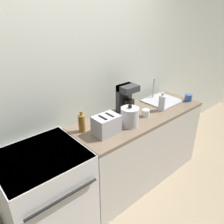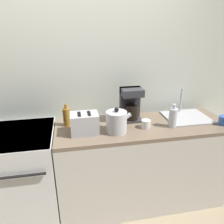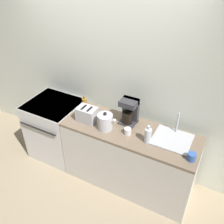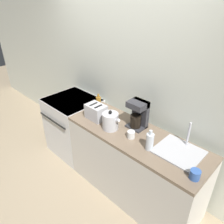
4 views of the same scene
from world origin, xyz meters
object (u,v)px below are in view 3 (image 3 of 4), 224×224
kettle (105,122)px  coffee_maker (129,111)px  stove (56,128)px  cup_blue (192,157)px  bottle_amber (85,104)px  cup_white (128,131)px  bottle_clear (148,135)px  toaster (87,114)px

kettle → coffee_maker: size_ratio=0.71×
stove → coffee_maker: coffee_maker is taller
stove → cup_blue: (2.01, -0.18, 0.49)m
kettle → bottle_amber: (-0.45, 0.22, -0.01)m
coffee_maker → stove: bearing=-174.0°
coffee_maker → cup_white: size_ratio=3.95×
bottle_amber → cup_blue: bottle_amber is taller
stove → bottle_clear: 1.59m
bottle_amber → cup_blue: size_ratio=2.39×
bottle_clear → bottle_amber: bearing=167.7°
toaster → cup_white: bearing=-0.8°
coffee_maker → cup_white: (0.09, -0.23, -0.13)m
bottle_amber → cup_blue: (1.51, -0.27, -0.05)m
kettle → cup_white: size_ratio=2.82×
bottle_clear → coffee_maker: bearing=144.6°
stove → kettle: bearing=-8.1°
kettle → toaster: bearing=172.8°
cup_blue → toaster: bearing=176.7°
bottle_clear → cup_blue: (0.52, -0.05, -0.05)m
kettle → bottle_clear: bearing=0.7°
bottle_amber → cup_white: bearing=-14.9°
bottle_amber → stove: bearing=-169.7°
bottle_amber → toaster: bearing=-49.8°
coffee_maker → cup_blue: size_ratio=3.64×
kettle → cup_white: kettle is taller
stove → toaster: bearing=-8.5°
stove → coffee_maker: size_ratio=2.73×
toaster → cup_blue: bearing=-3.3°
cup_white → cup_blue: size_ratio=0.92×
bottle_amber → cup_white: size_ratio=2.60×
kettle → coffee_maker: coffee_maker is taller
stove → toaster: size_ratio=3.69×
toaster → cup_white: toaster is taller
stove → bottle_amber: 0.74m
toaster → cup_blue: (1.35, -0.08, -0.05)m
toaster → cup_blue: size_ratio=2.69×
bottle_clear → cup_blue: 0.52m
kettle → stove: bearing=171.9°
bottle_clear → stove: bearing=175.1°
coffee_maker → bottle_amber: size_ratio=1.52×
stove → cup_blue: 2.08m
cup_white → stove: bearing=175.1°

